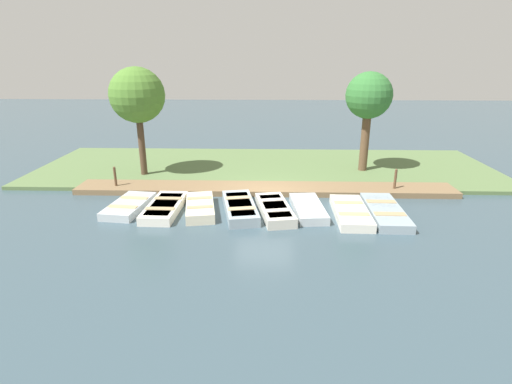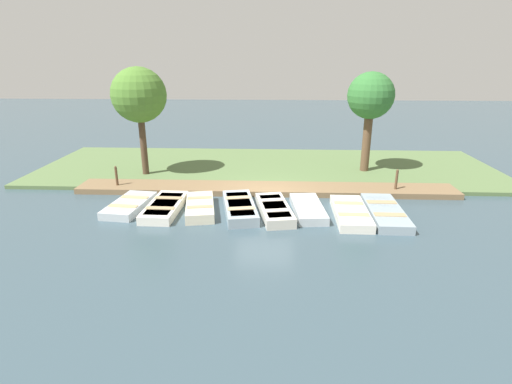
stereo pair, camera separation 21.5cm
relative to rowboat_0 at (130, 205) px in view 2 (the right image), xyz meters
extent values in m
plane|color=#384C56|center=(-1.19, 5.39, -0.16)|extent=(80.00, 80.00, 0.00)
cube|color=#567042|center=(-6.19, 5.39, -0.08)|extent=(8.00, 24.00, 0.17)
cube|color=brown|center=(-2.41, 5.39, -0.04)|extent=(1.58, 16.91, 0.25)
cube|color=#B2BCC1|center=(0.00, 0.00, -0.01)|extent=(2.81, 1.54, 0.31)
cube|color=beige|center=(0.00, 0.00, 0.13)|extent=(2.30, 1.21, 0.02)
cube|color=tan|center=(0.51, -0.06, 0.16)|extent=(0.40, 1.16, 0.03)
cube|color=tan|center=(-0.51, 0.06, 0.16)|extent=(0.40, 1.16, 0.03)
cube|color=silver|center=(0.17, 1.47, 0.01)|extent=(3.06, 1.27, 0.34)
cube|color=#994C33|center=(0.17, 1.47, 0.16)|extent=(2.51, 1.00, 0.03)
cube|color=tan|center=(0.74, 1.45, 0.19)|extent=(0.33, 1.11, 0.03)
cube|color=tan|center=(-0.41, 1.48, 0.19)|extent=(0.33, 1.11, 0.03)
cube|color=beige|center=(0.17, 2.87, 0.03)|extent=(2.84, 1.51, 0.39)
cube|color=teal|center=(0.17, 2.87, 0.21)|extent=(2.32, 1.19, 0.03)
cube|color=tan|center=(0.67, 2.96, 0.24)|extent=(0.43, 1.00, 0.03)
cube|color=tan|center=(-0.34, 2.78, 0.24)|extent=(0.43, 1.00, 0.03)
cube|color=#8C9EA8|center=(0.17, 4.44, 0.03)|extent=(3.34, 1.70, 0.39)
cube|color=teal|center=(0.17, 4.44, 0.21)|extent=(2.73, 1.35, 0.03)
cube|color=tan|center=(0.76, 4.55, 0.24)|extent=(0.50, 1.08, 0.03)
cube|color=tan|center=(-0.43, 4.32, 0.24)|extent=(0.50, 1.08, 0.03)
cube|color=beige|center=(0.32, 5.80, 0.03)|extent=(3.14, 1.60, 0.38)
cube|color=beige|center=(0.32, 5.80, 0.20)|extent=(2.57, 1.27, 0.03)
cube|color=beige|center=(0.88, 5.90, 0.23)|extent=(0.47, 1.03, 0.03)
cube|color=beige|center=(-0.24, 5.69, 0.23)|extent=(0.47, 1.03, 0.03)
cube|color=#B2BCC1|center=(0.07, 7.11, 0.00)|extent=(2.88, 1.34, 0.32)
cube|color=#994C33|center=(0.07, 7.11, 0.15)|extent=(2.36, 1.06, 0.03)
cube|color=beige|center=(0.60, 7.15, 0.17)|extent=(0.37, 1.03, 0.03)
cube|color=beige|center=(-0.46, 7.06, 0.17)|extent=(0.37, 1.03, 0.03)
cube|color=silver|center=(0.45, 8.70, 0.00)|extent=(3.16, 1.26, 0.33)
cube|color=#6B7F51|center=(0.45, 8.70, 0.15)|extent=(2.59, 0.99, 0.03)
cube|color=tan|center=(1.05, 8.69, 0.18)|extent=(0.33, 1.12, 0.03)
cube|color=tan|center=(-0.14, 8.71, 0.18)|extent=(0.33, 1.12, 0.03)
cube|color=#8C9EA8|center=(0.33, 10.02, 0.00)|extent=(3.49, 1.30, 0.32)
cube|color=#4C709E|center=(0.33, 10.02, 0.15)|extent=(2.86, 1.02, 0.03)
cube|color=tan|center=(0.99, 10.01, 0.17)|extent=(0.37, 1.14, 0.03)
cube|color=tan|center=(-0.33, 10.03, 0.17)|extent=(0.37, 1.14, 0.03)
cylinder|color=brown|center=(-2.27, -1.34, 0.37)|extent=(0.11, 0.11, 1.07)
sphere|color=brown|center=(-2.27, -1.34, 0.93)|extent=(0.10, 0.10, 0.10)
cylinder|color=brown|center=(-2.27, 11.13, 0.37)|extent=(0.11, 0.11, 1.07)
sphere|color=brown|center=(-2.27, 11.13, 0.93)|extent=(0.10, 0.10, 0.10)
cylinder|color=#4C3828|center=(-4.40, -0.69, 1.51)|extent=(0.32, 0.32, 3.34)
sphere|color=#4C7A2D|center=(-4.40, -0.69, 3.89)|extent=(2.61, 2.61, 2.61)
cylinder|color=brown|center=(-5.51, 10.44, 1.51)|extent=(0.42, 0.42, 3.34)
sphere|color=#337033|center=(-5.51, 10.44, 3.81)|extent=(2.28, 2.28, 2.28)
camera|label=1|loc=(14.67, 5.51, 5.69)|focal=28.00mm
camera|label=2|loc=(14.67, 5.73, 5.69)|focal=28.00mm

